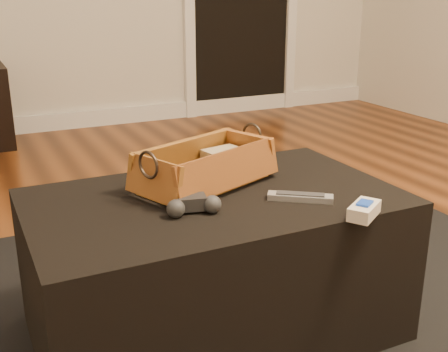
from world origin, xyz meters
name	(u,v)px	position (x,y,z in m)	size (l,w,h in m)	color
floor	(272,313)	(0.00, 0.00, -0.01)	(5.00, 5.50, 0.01)	brown
baseboard	(82,119)	(0.00, 2.73, 0.06)	(5.00, 0.04, 0.12)	white
area_rug	(222,339)	(-0.21, -0.07, 0.01)	(2.60, 2.00, 0.01)	black
ottoman	(215,265)	(-0.21, -0.02, 0.22)	(1.00, 0.60, 0.42)	black
tv_remote	(204,179)	(-0.21, 0.04, 0.46)	(0.22, 0.05, 0.02)	black
cloth_bundle	(223,159)	(-0.10, 0.14, 0.48)	(0.12, 0.08, 0.06)	tan
wicker_basket	(205,169)	(-0.19, 0.07, 0.48)	(0.46, 0.35, 0.15)	#AA7126
game_controller	(193,205)	(-0.31, -0.12, 0.45)	(0.15, 0.09, 0.05)	black
silver_remote	(300,197)	(-0.02, -0.15, 0.44)	(0.16, 0.13, 0.02)	gray
cream_gadget	(364,210)	(0.06, -0.32, 0.45)	(0.12, 0.10, 0.04)	silver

